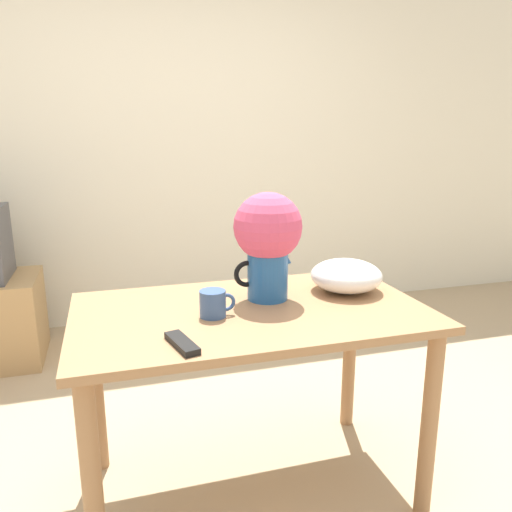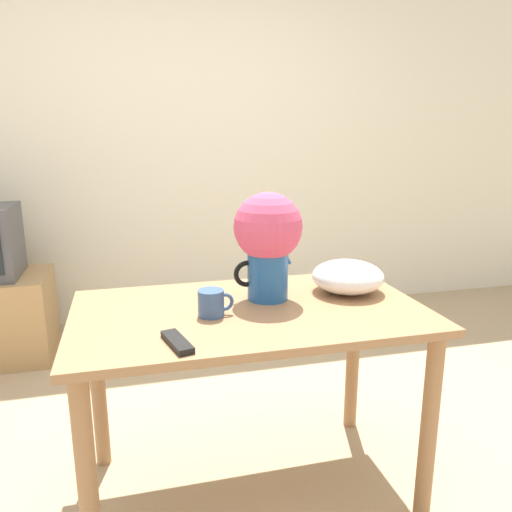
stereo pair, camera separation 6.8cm
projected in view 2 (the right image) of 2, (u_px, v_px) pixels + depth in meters
ground_plane at (237, 483)px, 2.02m from camera, size 12.00×12.00×0.00m
wall_back at (176, 143)px, 3.59m from camera, size 8.00×0.05×2.60m
table at (250, 338)px, 1.84m from camera, size 1.27×0.74×0.76m
flower_vase at (268, 238)px, 1.86m from camera, size 0.26×0.26×0.41m
coffee_mug at (212, 303)px, 1.73m from camera, size 0.13×0.09×0.09m
white_bowl at (348, 277)px, 1.98m from camera, size 0.29×0.29×0.13m
remote_control at (177, 342)px, 1.50m from camera, size 0.09×0.18×0.02m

